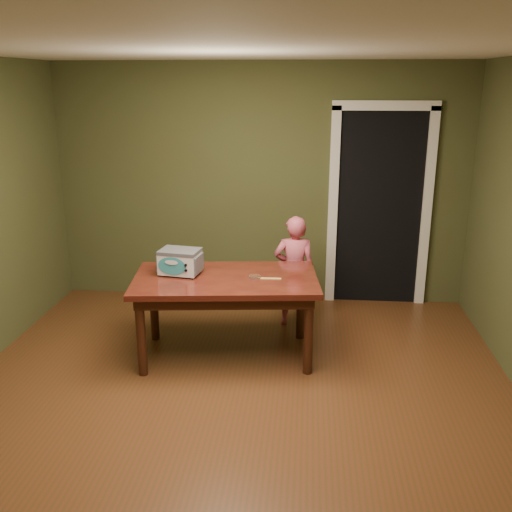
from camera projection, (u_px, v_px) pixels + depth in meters
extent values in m
plane|color=#5A2E19|center=(231.00, 417.00, 4.24)|extent=(5.00, 5.00, 0.00)
cube|color=#424B28|center=(260.00, 185.00, 6.23)|extent=(4.50, 0.02, 2.60)
cube|color=white|center=(225.00, 45.00, 3.47)|extent=(4.50, 5.00, 0.02)
cube|color=black|center=(376.00, 204.00, 6.48)|extent=(0.90, 0.60, 2.10)
cube|color=black|center=(379.00, 210.00, 6.18)|extent=(0.90, 0.02, 2.10)
cube|color=white|center=(333.00, 209.00, 6.21)|extent=(0.10, 0.06, 2.20)
cube|color=white|center=(426.00, 211.00, 6.12)|extent=(0.10, 0.06, 2.20)
cube|color=white|center=(386.00, 105.00, 5.84)|extent=(1.10, 0.06, 0.10)
cube|color=#3A110D|center=(226.00, 280.00, 4.99)|extent=(1.69, 1.07, 0.05)
cube|color=#32170C|center=(226.00, 288.00, 5.01)|extent=(1.56, 0.94, 0.10)
cylinder|color=#32170C|center=(141.00, 337.00, 4.75)|extent=(0.08, 0.08, 0.70)
cylinder|color=#32170C|center=(154.00, 305.00, 5.42)|extent=(0.08, 0.08, 0.70)
cylinder|color=#32170C|center=(308.00, 335.00, 4.78)|extent=(0.08, 0.08, 0.70)
cylinder|color=#32170C|center=(301.00, 304.00, 5.45)|extent=(0.08, 0.08, 0.70)
cylinder|color=#4C4F54|center=(162.00, 275.00, 5.01)|extent=(0.02, 0.02, 0.01)
cylinder|color=#4C4F54|center=(170.00, 269.00, 5.18)|extent=(0.02, 0.02, 0.01)
cylinder|color=#4C4F54|center=(192.00, 278.00, 4.94)|extent=(0.02, 0.02, 0.01)
cylinder|color=#4C4F54|center=(199.00, 271.00, 5.11)|extent=(0.02, 0.02, 0.01)
cube|color=silver|center=(180.00, 262.00, 5.03)|extent=(0.37, 0.29, 0.19)
cube|color=#4C4F54|center=(180.00, 251.00, 5.00)|extent=(0.38, 0.29, 0.03)
cube|color=#4C4F54|center=(162.00, 261.00, 5.07)|extent=(0.05, 0.22, 0.15)
cube|color=#4C4F54|center=(199.00, 264.00, 4.99)|extent=(0.05, 0.22, 0.15)
ellipsoid|color=teal|center=(172.00, 266.00, 4.92)|extent=(0.25, 0.05, 0.16)
cylinder|color=black|center=(186.00, 265.00, 4.88)|extent=(0.02, 0.01, 0.02)
cylinder|color=black|center=(186.00, 270.00, 4.90)|extent=(0.02, 0.01, 0.02)
cylinder|color=silver|center=(255.00, 277.00, 4.96)|extent=(0.10, 0.10, 0.02)
cylinder|color=#462D17|center=(255.00, 276.00, 4.95)|extent=(0.09, 0.09, 0.01)
cube|color=#EBC166|center=(271.00, 279.00, 4.93)|extent=(0.18, 0.03, 0.01)
imported|color=#D0566A|center=(294.00, 271.00, 5.70)|extent=(0.42, 0.28, 1.14)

